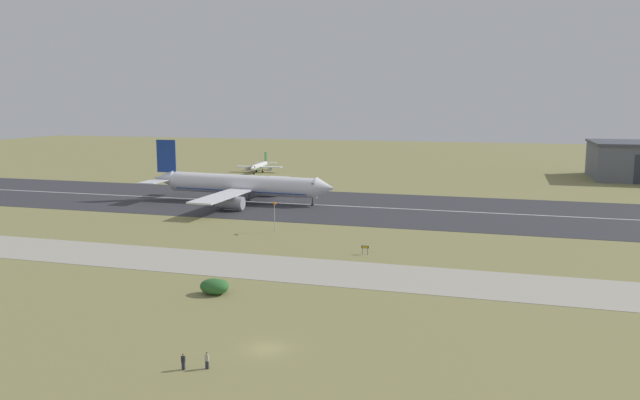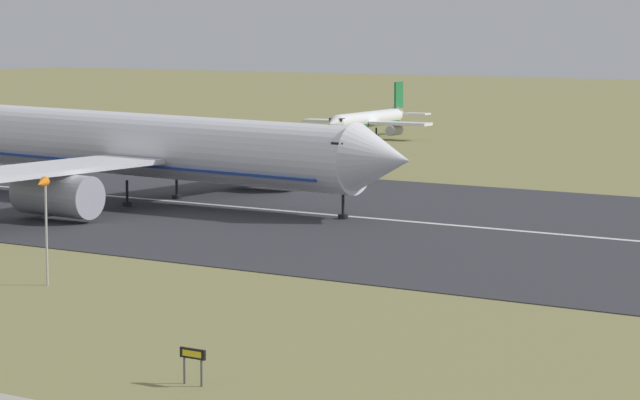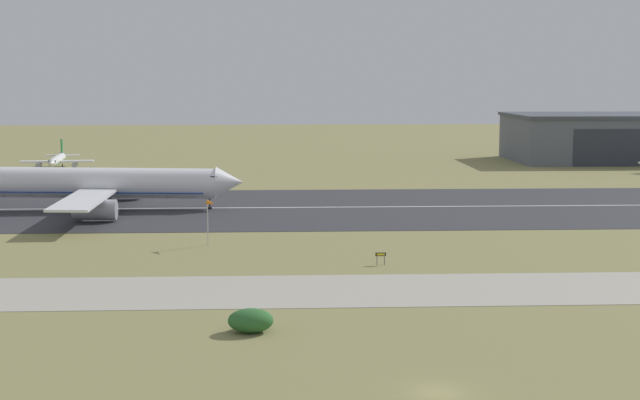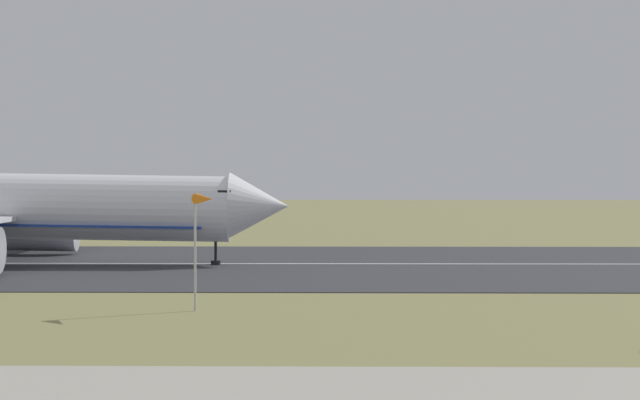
{
  "view_description": "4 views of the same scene",
  "coord_description": "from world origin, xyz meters",
  "px_view_note": "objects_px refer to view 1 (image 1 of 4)",
  "views": [
    {
      "loc": [
        25.16,
        -63.19,
        27.64
      ],
      "look_at": [
        -17.46,
        79.79,
        4.67
      ],
      "focal_mm": 35.0,
      "sensor_mm": 36.0,
      "label": 1
    },
    {
      "loc": [
        42.27,
        -2.67,
        15.66
      ],
      "look_at": [
        -4.08,
        64.5,
        6.21
      ],
      "focal_mm": 85.0,
      "sensor_mm": 36.0,
      "label": 2
    },
    {
      "loc": [
        -12.11,
        -65.57,
        23.99
      ],
      "look_at": [
        -5.48,
        81.2,
        3.98
      ],
      "focal_mm": 50.0,
      "sensor_mm": 36.0,
      "label": 3
    },
    {
      "loc": [
        -14.34,
        -7.54,
        7.54
      ],
      "look_at": [
        -15.73,
        68.88,
        6.14
      ],
      "focal_mm": 70.0,
      "sensor_mm": 36.0,
      "label": 4
    }
  ],
  "objects_px": {
    "shrub_clump": "(216,287)",
    "windsock_pole": "(275,206)",
    "airplane_parked_centre": "(259,166)",
    "runway_sign": "(365,248)",
    "airplane_landing": "(242,185)",
    "spectator_right": "(207,360)",
    "spectator_left": "(183,361)"
  },
  "relations": [
    {
      "from": "shrub_clump",
      "to": "windsock_pole",
      "type": "relative_size",
      "value": 0.66
    },
    {
      "from": "airplane_parked_centre",
      "to": "runway_sign",
      "type": "relative_size",
      "value": 14.08
    },
    {
      "from": "airplane_landing",
      "to": "spectator_right",
      "type": "height_order",
      "value": "airplane_landing"
    },
    {
      "from": "airplane_landing",
      "to": "windsock_pole",
      "type": "xyz_separation_m",
      "value": [
        23.96,
        -36.65,
        0.96
      ]
    },
    {
      "from": "airplane_parked_centre",
      "to": "spectator_right",
      "type": "relative_size",
      "value": 12.65
    },
    {
      "from": "spectator_right",
      "to": "windsock_pole",
      "type": "bearing_deg",
      "value": 104.78
    },
    {
      "from": "airplane_parked_centre",
      "to": "spectator_right",
      "type": "xyz_separation_m",
      "value": [
        67.48,
        -180.97,
        -1.57
      ]
    },
    {
      "from": "airplane_landing",
      "to": "spectator_left",
      "type": "bearing_deg",
      "value": -69.45
    },
    {
      "from": "runway_sign",
      "to": "spectator_right",
      "type": "xyz_separation_m",
      "value": [
        -4.97,
        -54.38,
        -0.26
      ]
    },
    {
      "from": "airplane_parked_centre",
      "to": "airplane_landing",
      "type": "bearing_deg",
      "value": -71.45
    },
    {
      "from": "airplane_parked_centre",
      "to": "spectator_right",
      "type": "distance_m",
      "value": 193.15
    },
    {
      "from": "spectator_left",
      "to": "airplane_parked_centre",
      "type": "bearing_deg",
      "value": 109.72
    },
    {
      "from": "airplane_parked_centre",
      "to": "spectator_left",
      "type": "relative_size",
      "value": 13.11
    },
    {
      "from": "airplane_landing",
      "to": "airplane_parked_centre",
      "type": "bearing_deg",
      "value": 108.55
    },
    {
      "from": "shrub_clump",
      "to": "spectator_right",
      "type": "distance_m",
      "value": 26.52
    },
    {
      "from": "airplane_landing",
      "to": "spectator_left",
      "type": "distance_m",
      "value": 113.26
    },
    {
      "from": "runway_sign",
      "to": "airplane_parked_centre",
      "type": "bearing_deg",
      "value": 119.78
    },
    {
      "from": "runway_sign",
      "to": "spectator_right",
      "type": "bearing_deg",
      "value": -95.22
    },
    {
      "from": "airplane_parked_centre",
      "to": "shrub_clump",
      "type": "xyz_separation_m",
      "value": [
        56.7,
        -156.74,
        -1.43
      ]
    },
    {
      "from": "airplane_parked_centre",
      "to": "windsock_pole",
      "type": "bearing_deg",
      "value": -66.29
    },
    {
      "from": "airplane_parked_centre",
      "to": "runway_sign",
      "type": "xyz_separation_m",
      "value": [
        72.45,
        -126.59,
        -1.31
      ]
    },
    {
      "from": "airplane_parked_centre",
      "to": "windsock_pole",
      "type": "xyz_separation_m",
      "value": [
        49.44,
        -112.57,
        3.34
      ]
    },
    {
      "from": "shrub_clump",
      "to": "airplane_parked_centre",
      "type": "bearing_deg",
      "value": 109.89
    },
    {
      "from": "runway_sign",
      "to": "spectator_right",
      "type": "relative_size",
      "value": 0.9
    },
    {
      "from": "windsock_pole",
      "to": "spectator_right",
      "type": "distance_m",
      "value": 70.91
    },
    {
      "from": "airplane_landing",
      "to": "shrub_clump",
      "type": "xyz_separation_m",
      "value": [
        31.23,
        -80.82,
        -3.82
      ]
    },
    {
      "from": "spectator_right",
      "to": "spectator_left",
      "type": "bearing_deg",
      "value": -157.64
    },
    {
      "from": "spectator_right",
      "to": "airplane_landing",
      "type": "bearing_deg",
      "value": 111.79
    },
    {
      "from": "airplane_landing",
      "to": "shrub_clump",
      "type": "relative_size",
      "value": 13.3
    },
    {
      "from": "spectator_left",
      "to": "spectator_right",
      "type": "relative_size",
      "value": 0.96
    },
    {
      "from": "spectator_left",
      "to": "airplane_landing",
      "type": "bearing_deg",
      "value": 110.55
    },
    {
      "from": "runway_sign",
      "to": "airplane_landing",
      "type": "bearing_deg",
      "value": 132.83
    }
  ]
}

